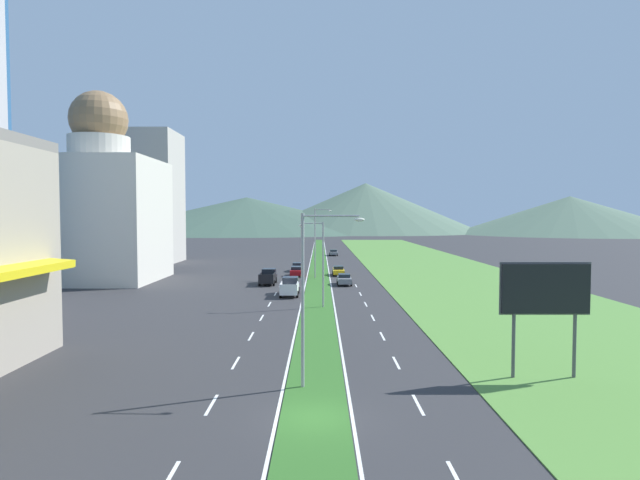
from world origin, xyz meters
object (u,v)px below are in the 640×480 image
(street_lamp_mid, at_px, (319,258))
(billboard_roadside, at_px, (543,293))
(car_0, at_px, (295,271))
(street_lamp_near, at_px, (308,287))
(car_2, at_px, (343,279))
(street_lamp_far, at_px, (315,239))
(car_1, at_px, (296,267))
(car_3, at_px, (332,253))
(car_4, at_px, (337,271))
(pickup_truck_1, at_px, (288,287))
(pickup_truck_0, at_px, (266,277))

(street_lamp_mid, distance_m, billboard_roadside, 26.36)
(billboard_roadside, xyz_separation_m, car_0, (-16.48, 50.67, -4.15))
(street_lamp_near, xyz_separation_m, car_2, (3.85, 41.97, -4.72))
(street_lamp_far, distance_m, car_2, 9.69)
(street_lamp_mid, relative_size, car_1, 2.02)
(billboard_roadside, distance_m, car_3, 93.52)
(car_4, distance_m, pickup_truck_1, 21.39)
(billboard_roadside, height_order, pickup_truck_0, billboard_roadside)
(street_lamp_mid, height_order, car_1, street_lamp_mid)
(billboard_roadside, height_order, pickup_truck_1, billboard_roadside)
(car_0, relative_size, car_2, 1.09)
(billboard_roadside, height_order, car_0, billboard_roadside)
(street_lamp_mid, distance_m, street_lamp_far, 24.63)
(billboard_roadside, bearing_deg, street_lamp_far, 105.64)
(street_lamp_mid, xyz_separation_m, pickup_truck_0, (-7.20, 18.24, -4.04))
(car_1, xyz_separation_m, car_4, (6.79, -6.13, -0.01))
(street_lamp_far, relative_size, pickup_truck_1, 1.94)
(street_lamp_near, bearing_deg, pickup_truck_0, 98.76)
(street_lamp_mid, bearing_deg, car_0, 97.61)
(pickup_truck_1, bearing_deg, car_4, -17.69)
(car_0, bearing_deg, pickup_truck_0, 159.49)
(car_0, bearing_deg, pickup_truck_1, -179.80)
(street_lamp_near, xyz_separation_m, car_3, (3.75, 94.51, -4.77))
(car_1, height_order, car_4, car_1)
(billboard_roadside, bearing_deg, pickup_truck_1, 117.67)
(street_lamp_near, distance_m, car_0, 52.56)
(street_lamp_mid, relative_size, car_0, 1.89)
(billboard_roadside, distance_m, car_0, 53.44)
(car_2, height_order, car_3, car_2)
(street_lamp_far, xyz_separation_m, car_0, (-3.14, 3.02, -5.15))
(street_lamp_far, bearing_deg, billboard_roadside, -74.36)
(car_0, distance_m, car_3, 42.81)
(street_lamp_far, height_order, car_0, street_lamp_far)
(street_lamp_far, distance_m, car_3, 45.73)
(street_lamp_near, bearing_deg, street_lamp_far, 89.94)
(pickup_truck_1, bearing_deg, street_lamp_mid, -156.37)
(billboard_roadside, bearing_deg, car_4, 100.86)
(street_lamp_near, distance_m, street_lamp_mid, 24.64)
(street_lamp_mid, height_order, car_4, street_lamp_mid)
(car_3, relative_size, pickup_truck_0, 0.81)
(car_0, bearing_deg, street_lamp_near, -176.61)
(billboard_roadside, relative_size, car_3, 1.54)
(street_lamp_mid, height_order, billboard_roadside, street_lamp_mid)
(street_lamp_far, bearing_deg, pickup_truck_1, -100.66)
(pickup_truck_1, bearing_deg, car_0, 0.20)
(car_0, distance_m, pickup_truck_0, 10.02)
(street_lamp_mid, bearing_deg, street_lamp_near, -91.38)
(car_0, distance_m, car_4, 6.64)
(street_lamp_near, relative_size, pickup_truck_0, 1.75)
(street_lamp_mid, xyz_separation_m, street_lamp_far, (-0.55, 24.60, 0.90))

